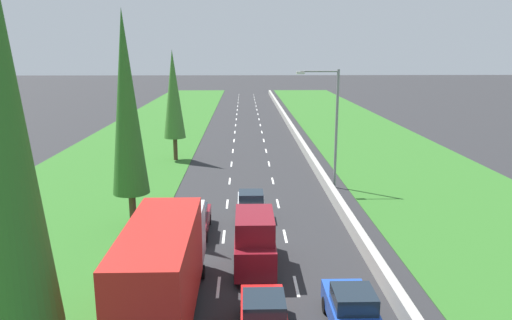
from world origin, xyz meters
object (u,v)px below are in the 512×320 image
object	(u,v)px
poplar_tree_nearest	(4,124)
poplar_tree_third	(173,95)
maroon_van_centre_lane	(255,241)
red_hatchback_centre_lane	(264,316)
red_box_truck_left_lane	(164,268)
blue_hatchback_right_lane	(352,309)
maroon_sedan_left_lane	(193,220)
silver_hatchback_centre_lane	(251,204)
street_light_mast	(332,120)
poplar_tree_second	(127,104)

from	to	relation	value
poplar_tree_nearest	poplar_tree_third	size ratio (longest dim) A/B	1.40
maroon_van_centre_lane	red_hatchback_centre_lane	bearing A→B (deg)	-88.02
red_box_truck_left_lane	red_hatchback_centre_lane	world-z (taller)	red_box_truck_left_lane
red_hatchback_centre_lane	blue_hatchback_right_lane	bearing A→B (deg)	7.01
maroon_sedan_left_lane	poplar_tree_nearest	size ratio (longest dim) A/B	0.31
maroon_van_centre_lane	silver_hatchback_centre_lane	bearing A→B (deg)	90.47
maroon_sedan_left_lane	street_light_mast	bearing A→B (deg)	44.50
silver_hatchback_centre_lane	poplar_tree_nearest	bearing A→B (deg)	-113.86
red_hatchback_centre_lane	silver_hatchback_centre_lane	xyz separation A→B (m)	(-0.26, 13.22, 0.00)
maroon_sedan_left_lane	poplar_tree_second	xyz separation A→B (m)	(-3.66, 0.93, 6.57)
maroon_sedan_left_lane	poplar_tree_nearest	xyz separation A→B (m)	(-3.65, -13.13, 7.57)
blue_hatchback_right_lane	silver_hatchback_centre_lane	distance (m)	13.31
red_hatchback_centre_lane	red_box_truck_left_lane	bearing A→B (deg)	161.06
blue_hatchback_right_lane	maroon_van_centre_lane	size ratio (longest dim) A/B	0.80
red_box_truck_left_lane	blue_hatchback_right_lane	size ratio (longest dim) A/B	2.41
silver_hatchback_centre_lane	maroon_sedan_left_lane	bearing A→B (deg)	-140.89
blue_hatchback_right_lane	poplar_tree_second	size ratio (longest dim) A/B	0.31
maroon_van_centre_lane	poplar_tree_second	distance (m)	10.80
red_box_truck_left_lane	maroon_van_centre_lane	bearing A→B (deg)	52.07
poplar_tree_nearest	poplar_tree_third	world-z (taller)	poplar_tree_nearest
red_hatchback_centre_lane	poplar_tree_nearest	world-z (taller)	poplar_tree_nearest
silver_hatchback_centre_lane	poplar_tree_third	bearing A→B (deg)	113.00
poplar_tree_third	red_box_truck_left_lane	bearing A→B (deg)	-82.96
red_hatchback_centre_lane	street_light_mast	world-z (taller)	street_light_mast
blue_hatchback_right_lane	poplar_tree_second	world-z (taller)	poplar_tree_second
poplar_tree_nearest	red_box_truck_left_lane	bearing A→B (deg)	48.31
maroon_sedan_left_lane	poplar_tree_second	bearing A→B (deg)	165.72
red_hatchback_centre_lane	poplar_tree_nearest	xyz separation A→B (m)	(-7.28, -2.64, 7.54)
poplar_tree_nearest	maroon_van_centre_lane	bearing A→B (deg)	50.28
maroon_sedan_left_lane	poplar_tree_nearest	bearing A→B (deg)	-105.53
silver_hatchback_centre_lane	poplar_tree_nearest	size ratio (longest dim) A/B	0.27
silver_hatchback_centre_lane	poplar_tree_nearest	distance (m)	18.92
poplar_tree_third	poplar_tree_second	bearing A→B (deg)	-90.00
red_hatchback_centre_lane	silver_hatchback_centre_lane	distance (m)	13.23
blue_hatchback_right_lane	red_box_truck_left_lane	bearing A→B (deg)	172.90
street_light_mast	poplar_tree_nearest	bearing A→B (deg)	-120.39
blue_hatchback_right_lane	poplar_tree_third	size ratio (longest dim) A/B	0.37
blue_hatchback_right_lane	poplar_tree_third	world-z (taller)	poplar_tree_third
street_light_mast	poplar_tree_second	bearing A→B (deg)	-147.36
maroon_van_centre_lane	street_light_mast	xyz separation A→B (m)	(6.14, 14.01, 3.83)
poplar_tree_second	poplar_tree_third	distance (m)	18.39
maroon_sedan_left_lane	maroon_van_centre_lane	distance (m)	5.77
poplar_tree_second	street_light_mast	distance (m)	15.85
poplar_tree_third	red_hatchback_centre_lane	bearing A→B (deg)	-76.24
blue_hatchback_right_lane	street_light_mast	bearing A→B (deg)	82.40
poplar_tree_nearest	poplar_tree_third	bearing A→B (deg)	90.02
maroon_sedan_left_lane	red_hatchback_centre_lane	bearing A→B (deg)	-70.89
poplar_tree_nearest	street_light_mast	distance (m)	26.30
red_box_truck_left_lane	maroon_sedan_left_lane	bearing A→B (deg)	89.13
poplar_tree_second	poplar_tree_third	size ratio (longest dim) A/B	1.21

